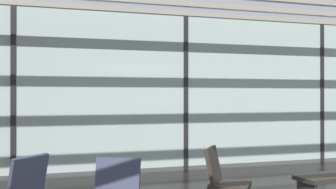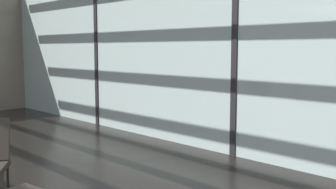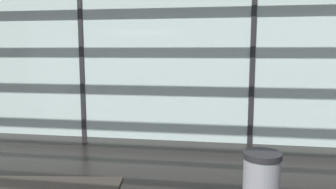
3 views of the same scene
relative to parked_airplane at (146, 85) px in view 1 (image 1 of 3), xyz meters
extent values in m
cube|color=#A3B7B2|center=(-0.15, -4.52, -0.25)|extent=(14.00, 0.08, 3.28)
cube|color=black|center=(-3.65, -4.52, -0.25)|extent=(0.10, 0.12, 3.28)
cube|color=black|center=(-0.15, -4.52, -0.25)|extent=(0.10, 0.12, 3.28)
cube|color=black|center=(3.35, -4.52, -0.25)|extent=(0.10, 0.12, 3.28)
cube|color=gray|center=(-0.15, -5.34, 1.44)|extent=(13.72, 0.12, 0.10)
cube|color=gray|center=(-0.15, -4.52, 1.44)|extent=(13.72, 0.12, 0.10)
ellipsoid|color=#B2BCD6|center=(0.28, 0.00, 0.00)|extent=(12.54, 3.78, 3.78)
sphere|color=black|center=(-3.17, -1.74, 0.28)|extent=(0.28, 0.28, 0.28)
sphere|color=black|center=(-2.27, -1.74, 0.28)|extent=(0.28, 0.28, 0.28)
sphere|color=black|center=(-1.37, -1.74, 0.28)|extent=(0.28, 0.28, 0.28)
sphere|color=black|center=(-0.47, -1.74, 0.28)|extent=(0.28, 0.28, 0.28)
cube|color=#33384C|center=(-3.12, -7.90, -1.24)|extent=(0.44, 0.44, 0.44)
cube|color=#28231E|center=(-0.72, -7.98, -1.49)|extent=(0.67, 0.67, 0.06)
cube|color=#28231E|center=(-0.90, -7.85, -1.24)|extent=(0.39, 0.47, 0.44)
cube|color=#33384C|center=(-2.20, -8.33, -1.24)|extent=(0.50, 0.32, 0.44)
camera|label=1|loc=(-2.78, -12.32, -0.36)|focal=40.25mm
camera|label=2|loc=(3.38, -9.37, -0.30)|focal=43.21mm
camera|label=3|loc=(2.71, -11.01, -0.04)|focal=34.49mm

